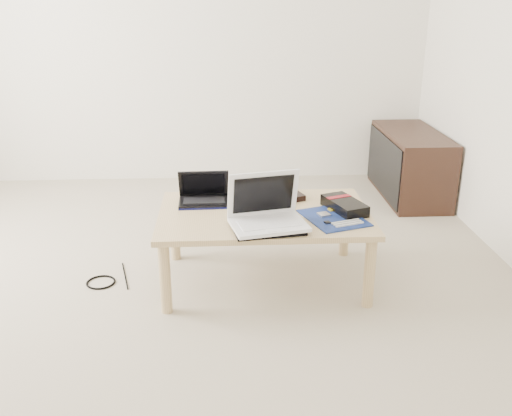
{
  "coord_description": "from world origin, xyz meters",
  "views": [
    {
      "loc": [
        0.37,
        -2.64,
        1.48
      ],
      "look_at": [
        0.53,
        0.13,
        0.42
      ],
      "focal_mm": 40.0,
      "sensor_mm": 36.0,
      "label": 1
    }
  ],
  "objects": [
    {
      "name": "floor_cable_coil",
      "position": [
        -0.31,
        0.14,
        0.01
      ],
      "size": [
        0.18,
        0.18,
        0.01
      ],
      "primitive_type": "torus",
      "rotation": [
        0.0,
        0.0,
        -0.19
      ],
      "color": "black",
      "rests_on": "ground"
    },
    {
      "name": "coffee_table",
      "position": [
        0.57,
        0.13,
        0.35
      ],
      "size": [
        1.1,
        0.7,
        0.4
      ],
      "color": "tan",
      "rests_on": "ground"
    },
    {
      "name": "media_cabinet",
      "position": [
        1.77,
        1.45,
        0.25
      ],
      "size": [
        0.41,
        0.9,
        0.5
      ],
      "color": "#331D14",
      "rests_on": "ground"
    },
    {
      "name": "neoprene_sleeve",
      "position": [
        0.57,
        -0.09,
        0.41
      ],
      "size": [
        0.37,
        0.29,
        0.02
      ],
      "primitive_type": "cube",
      "rotation": [
        0.0,
        0.0,
        0.15
      ],
      "color": "black",
      "rests_on": "coffee_table"
    },
    {
      "name": "netbook",
      "position": [
        0.26,
        0.29,
        0.44
      ],
      "size": [
        0.28,
        0.2,
        0.18
      ],
      "color": "black",
      "rests_on": "coffee_table"
    },
    {
      "name": "remote",
      "position": [
        0.68,
        0.17,
        0.41
      ],
      "size": [
        0.09,
        0.21,
        0.02
      ],
      "color": "#AAAAAE",
      "rests_on": "coffee_table"
    },
    {
      "name": "gpu_box",
      "position": [
        1.0,
        0.13,
        0.43
      ],
      "size": [
        0.22,
        0.3,
        0.06
      ],
      "color": "black",
      "rests_on": "coffee_table"
    },
    {
      "name": "floor_cable_trail",
      "position": [
        -0.19,
        0.22,
        0.0
      ],
      "size": [
        0.09,
        0.31,
        0.01
      ],
      "primitive_type": "cylinder",
      "rotation": [
        1.57,
        0.0,
        0.25
      ],
      "color": "black",
      "rests_on": "ground"
    },
    {
      "name": "cable_coil",
      "position": [
        0.51,
        0.09,
        0.41
      ],
      "size": [
        0.12,
        0.12,
        0.01
      ],
      "primitive_type": "torus",
      "rotation": [
        0.0,
        0.0,
        0.23
      ],
      "color": "black",
      "rests_on": "coffee_table"
    },
    {
      "name": "white_laptop",
      "position": [
        0.57,
        -0.08,
        0.47
      ],
      "size": [
        0.4,
        0.32,
        0.25
      ],
      "color": "white",
      "rests_on": "neoprene_sleeve"
    },
    {
      "name": "ground",
      "position": [
        0.0,
        0.0,
        0.0
      ],
      "size": [
        4.0,
        4.0,
        0.0
      ],
      "primitive_type": "plane",
      "color": "#B1A690",
      "rests_on": "ground"
    },
    {
      "name": "book",
      "position": [
        0.63,
        0.35,
        0.42
      ],
      "size": [
        0.38,
        0.35,
        0.03
      ],
      "color": "black",
      "rests_on": "coffee_table"
    },
    {
      "name": "motherboard",
      "position": [
        0.92,
        0.02,
        0.4
      ],
      "size": [
        0.36,
        0.4,
        0.02
      ],
      "color": "navy",
      "rests_on": "coffee_table"
    },
    {
      "name": "tablet",
      "position": [
        0.56,
        0.1,
        0.41
      ],
      "size": [
        0.31,
        0.27,
        0.01
      ],
      "color": "black",
      "rests_on": "coffee_table"
    }
  ]
}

